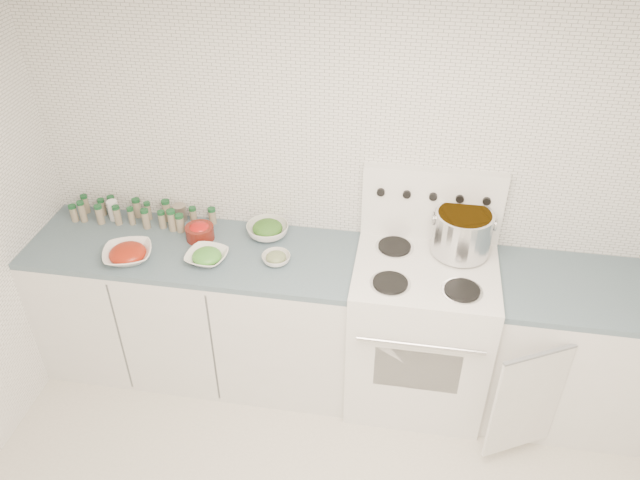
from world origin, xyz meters
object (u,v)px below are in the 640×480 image
(stove, at_px, (419,328))
(bowl_tomato, at_px, (128,254))
(stock_pot, at_px, (462,231))
(bowl_snowpea, at_px, (207,256))

(stove, distance_m, bowl_tomato, 1.67)
(bowl_tomato, bearing_deg, stock_pot, 9.91)
(stock_pot, height_order, bowl_tomato, stock_pot)
(bowl_tomato, distance_m, bowl_snowpea, 0.43)
(bowl_snowpea, bearing_deg, stove, 4.76)
(stock_pot, distance_m, bowl_tomato, 1.81)
(stock_pot, bearing_deg, bowl_tomato, -170.09)
(bowl_tomato, bearing_deg, bowl_snowpea, 7.05)
(stove, relative_size, bowl_snowpea, 5.54)
(stove, relative_size, stock_pot, 4.07)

